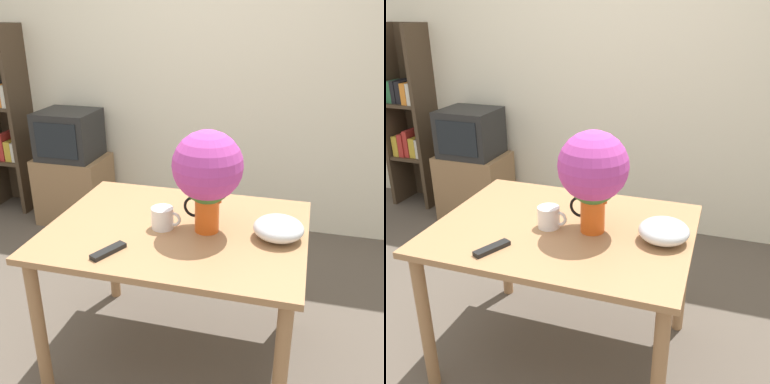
% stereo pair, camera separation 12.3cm
% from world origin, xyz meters
% --- Properties ---
extents(ground_plane, '(12.00, 12.00, 0.00)m').
position_xyz_m(ground_plane, '(0.00, 0.00, 0.00)').
color(ground_plane, brown).
extents(wall_back, '(8.00, 0.05, 2.60)m').
position_xyz_m(wall_back, '(0.00, 1.76, 1.30)').
color(wall_back, '#EDE5CC').
rests_on(wall_back, ground_plane).
extents(table, '(1.20, 0.92, 0.75)m').
position_xyz_m(table, '(0.21, 0.11, 0.65)').
color(table, '#A3754C').
rests_on(table, ground_plane).
extents(flower_vase, '(0.32, 0.32, 0.47)m').
position_xyz_m(flower_vase, '(0.35, 0.11, 1.04)').
color(flower_vase, '#E05619').
rests_on(flower_vase, table).
extents(coffee_mug, '(0.14, 0.10, 0.10)m').
position_xyz_m(coffee_mug, '(0.15, 0.09, 0.80)').
color(coffee_mug, white).
rests_on(coffee_mug, table).
extents(white_bowl, '(0.22, 0.22, 0.10)m').
position_xyz_m(white_bowl, '(0.68, 0.12, 0.80)').
color(white_bowl, silver).
rests_on(white_bowl, table).
extents(remote_control, '(0.11, 0.17, 0.02)m').
position_xyz_m(remote_control, '(0.00, -0.20, 0.76)').
color(remote_control, black).
rests_on(remote_control, table).
extents(tv_stand, '(0.56, 0.42, 0.56)m').
position_xyz_m(tv_stand, '(-1.11, 1.46, 0.28)').
color(tv_stand, '#8E6B47').
rests_on(tv_stand, ground_plane).
extents(tv_set, '(0.45, 0.41, 0.38)m').
position_xyz_m(tv_set, '(-1.11, 1.46, 0.75)').
color(tv_set, black).
rests_on(tv_set, tv_stand).
extents(bookshelf, '(0.39, 0.32, 1.59)m').
position_xyz_m(bookshelf, '(-1.80, 1.59, 0.78)').
color(bookshelf, '#423323').
rests_on(bookshelf, ground_plane).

